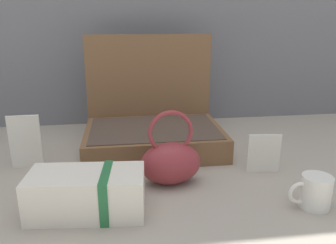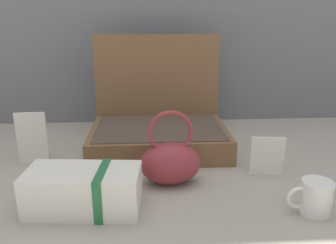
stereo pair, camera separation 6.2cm
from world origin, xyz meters
name	(u,v)px [view 2 (the right image)]	position (x,y,z in m)	size (l,w,h in m)	color
ground_plane	(173,178)	(0.00, 0.00, 0.00)	(6.00, 6.00, 0.00)	#9E9384
open_suitcase	(159,124)	(-0.03, 0.26, 0.08)	(0.46, 0.33, 0.38)	brown
teal_pouch_handbag	(170,161)	(-0.01, -0.03, 0.07)	(0.17, 0.11, 0.21)	maroon
cream_toiletry_bag	(85,190)	(-0.22, -0.14, 0.05)	(0.27, 0.15, 0.10)	silver
coffee_mug	(315,197)	(0.31, -0.19, 0.04)	(0.10, 0.07, 0.08)	silver
info_card_left	(32,138)	(-0.42, 0.13, 0.08)	(0.09, 0.01, 0.16)	silver
poster_card_right	(267,156)	(0.27, 0.01, 0.06)	(0.09, 0.01, 0.12)	silver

